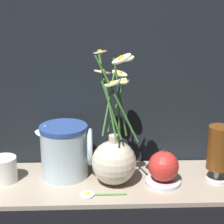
{
  "coord_description": "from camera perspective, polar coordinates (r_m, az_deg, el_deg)",
  "views": [
    {
      "loc": [
        -0.03,
        -0.91,
        0.5
      ],
      "look_at": [
        0.0,
        0.0,
        0.21
      ],
      "focal_mm": 60.0,
      "sensor_mm": 36.0,
      "label": 1
    }
  ],
  "objects": [
    {
      "name": "saucer_plate",
      "position": [
        1.03,
        7.75,
        -10.48
      ],
      "size": [
        0.09,
        0.09,
        0.01
      ],
      "color": "silver",
      "rests_on": "shelf"
    },
    {
      "name": "shelf",
      "position": [
        1.04,
        -0.12,
        -10.71
      ],
      "size": [
        0.71,
        0.24,
        0.01
      ],
      "color": "tan",
      "rests_on": "ground_plane"
    },
    {
      "name": "ground_plane",
      "position": [
        1.04,
        -0.12,
        -11.0
      ],
      "size": [
        6.0,
        6.0,
        0.0
      ],
      "primitive_type": "plane",
      "color": "black"
    },
    {
      "name": "vase_with_flowers",
      "position": [
        0.99,
        0.31,
        -7.09
      ],
      "size": [
        0.12,
        0.2,
        0.36
      ],
      "color": "beige",
      "rests_on": "shelf"
    },
    {
      "name": "ceramic_pitcher",
      "position": [
        1.04,
        -7.12,
        -5.59
      ],
      "size": [
        0.16,
        0.13,
        0.16
      ],
      "color": "silver",
      "rests_on": "shelf"
    },
    {
      "name": "loose_daisy",
      "position": [
        0.96,
        -2.93,
        -12.43
      ],
      "size": [
        0.12,
        0.04,
        0.01
      ],
      "color": "#4C8E3D",
      "rests_on": "shelf"
    },
    {
      "name": "yellow_mug",
      "position": [
        1.06,
        -16.26,
        -8.4
      ],
      "size": [
        0.08,
        0.07,
        0.07
      ],
      "color": "silver",
      "rests_on": "shelf"
    },
    {
      "name": "tea_glass",
      "position": [
        1.03,
        15.95,
        -5.48
      ],
      "size": [
        0.06,
        0.06,
        0.16
      ],
      "color": "silver",
      "rests_on": "shelf"
    },
    {
      "name": "orange_fruit",
      "position": [
        1.01,
        7.86,
        -8.19
      ],
      "size": [
        0.08,
        0.08,
        0.09
      ],
      "color": "red",
      "rests_on": "saucer_plate"
    }
  ]
}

